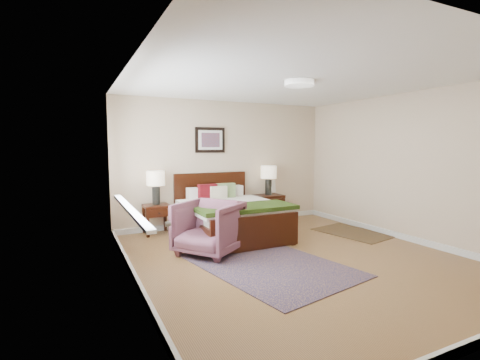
{
  "coord_description": "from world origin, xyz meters",
  "views": [
    {
      "loc": [
        -2.86,
        -4.0,
        1.6
      ],
      "look_at": [
        -0.38,
        1.06,
        1.05
      ],
      "focal_mm": 26.0,
      "sensor_mm": 36.0,
      "label": 1
    }
  ],
  "objects_px": {
    "lamp_left": "(156,181)",
    "rug_persian": "(269,265)",
    "nightstand_left": "(157,211)",
    "lamp_right": "(269,175)",
    "bed": "(230,209)",
    "nightstand_right": "(269,205)",
    "armchair": "(209,228)"
  },
  "relations": [
    {
      "from": "nightstand_right",
      "to": "rug_persian",
      "type": "xyz_separation_m",
      "value": [
        -1.39,
        -2.34,
        -0.35
      ]
    },
    {
      "from": "bed",
      "to": "nightstand_right",
      "type": "height_order",
      "value": "bed"
    },
    {
      "from": "bed",
      "to": "armchair",
      "type": "xyz_separation_m",
      "value": [
        -0.7,
        -0.79,
        -0.09
      ]
    },
    {
      "from": "nightstand_right",
      "to": "lamp_left",
      "type": "relative_size",
      "value": 0.95
    },
    {
      "from": "bed",
      "to": "nightstand_right",
      "type": "relative_size",
      "value": 3.39
    },
    {
      "from": "bed",
      "to": "nightstand_right",
      "type": "bearing_deg",
      "value": 30.32
    },
    {
      "from": "rug_persian",
      "to": "lamp_right",
      "type": "bearing_deg",
      "value": 48.66
    },
    {
      "from": "nightstand_left",
      "to": "armchair",
      "type": "height_order",
      "value": "armchair"
    },
    {
      "from": "nightstand_left",
      "to": "nightstand_right",
      "type": "bearing_deg",
      "value": 0.14
    },
    {
      "from": "nightstand_left",
      "to": "nightstand_right",
      "type": "height_order",
      "value": "nightstand_right"
    },
    {
      "from": "lamp_right",
      "to": "bed",
      "type": "bearing_deg",
      "value": -149.19
    },
    {
      "from": "bed",
      "to": "lamp_right",
      "type": "xyz_separation_m",
      "value": [
        1.23,
        0.73,
        0.51
      ]
    },
    {
      "from": "lamp_right",
      "to": "rug_persian",
      "type": "distance_m",
      "value": 2.91
    },
    {
      "from": "bed",
      "to": "lamp_right",
      "type": "distance_m",
      "value": 1.52
    },
    {
      "from": "nightstand_right",
      "to": "armchair",
      "type": "distance_m",
      "value": 2.45
    },
    {
      "from": "nightstand_right",
      "to": "lamp_left",
      "type": "bearing_deg",
      "value": 179.66
    },
    {
      "from": "lamp_left",
      "to": "lamp_right",
      "type": "relative_size",
      "value": 1.0
    },
    {
      "from": "nightstand_right",
      "to": "lamp_right",
      "type": "bearing_deg",
      "value": 90.0
    },
    {
      "from": "lamp_left",
      "to": "rug_persian",
      "type": "xyz_separation_m",
      "value": [
        0.98,
        -2.36,
        -0.96
      ]
    },
    {
      "from": "bed",
      "to": "rug_persian",
      "type": "relative_size",
      "value": 0.87
    },
    {
      "from": "lamp_right",
      "to": "armchair",
      "type": "relative_size",
      "value": 0.7
    },
    {
      "from": "bed",
      "to": "lamp_left",
      "type": "relative_size",
      "value": 3.21
    },
    {
      "from": "lamp_left",
      "to": "rug_persian",
      "type": "height_order",
      "value": "lamp_left"
    },
    {
      "from": "nightstand_right",
      "to": "nightstand_left",
      "type": "bearing_deg",
      "value": -179.86
    },
    {
      "from": "nightstand_left",
      "to": "rug_persian",
      "type": "height_order",
      "value": "nightstand_left"
    },
    {
      "from": "nightstand_right",
      "to": "armchair",
      "type": "xyz_separation_m",
      "value": [
        -1.93,
        -1.51,
        0.04
      ]
    },
    {
      "from": "bed",
      "to": "lamp_right",
      "type": "bearing_deg",
      "value": 30.81
    },
    {
      "from": "lamp_left",
      "to": "rug_persian",
      "type": "distance_m",
      "value": 2.72
    },
    {
      "from": "armchair",
      "to": "rug_persian",
      "type": "height_order",
      "value": "armchair"
    },
    {
      "from": "lamp_left",
      "to": "lamp_right",
      "type": "distance_m",
      "value": 2.36
    },
    {
      "from": "nightstand_left",
      "to": "lamp_right",
      "type": "xyz_separation_m",
      "value": [
        2.36,
        0.02,
        0.58
      ]
    },
    {
      "from": "rug_persian",
      "to": "nightstand_left",
      "type": "bearing_deg",
      "value": 101.86
    }
  ]
}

